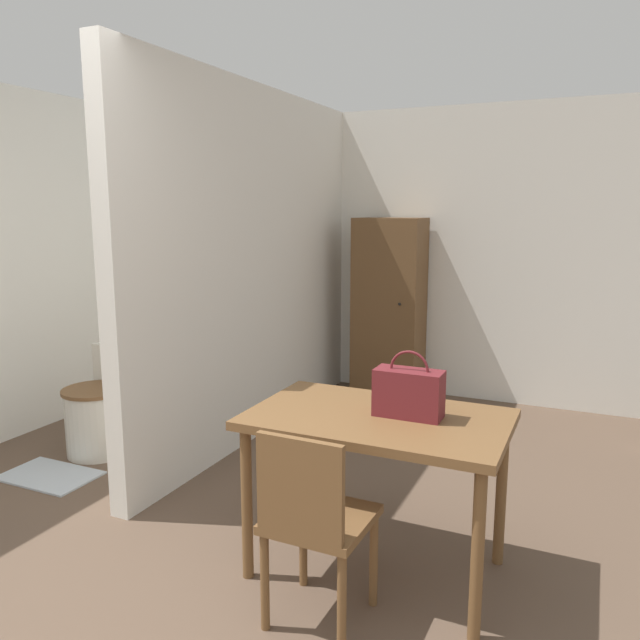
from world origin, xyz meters
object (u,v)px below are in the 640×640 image
handbag (409,392)px  wooden_cabinet (389,308)px  dining_table (378,434)px  wooden_chair (314,519)px  toilet (102,409)px

handbag → wooden_cabinet: wooden_cabinet is taller
dining_table → wooden_chair: wooden_chair is taller
dining_table → toilet: 2.30m
dining_table → wooden_chair: size_ratio=1.37×
dining_table → handbag: size_ratio=3.81×
wooden_cabinet → toilet: bearing=-123.8°
dining_table → wooden_chair: bearing=-101.0°
handbag → wooden_cabinet: 2.77m
dining_table → wooden_chair: (-0.09, -0.48, -0.20)m
wooden_chair → toilet: size_ratio=1.17×
wooden_cabinet → handbag: bearing=-70.0°
dining_table → wooden_cabinet: wooden_cabinet is taller
toilet → dining_table: bearing=-15.1°
wooden_chair → handbag: bearing=68.2°
dining_table → toilet: bearing=164.9°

